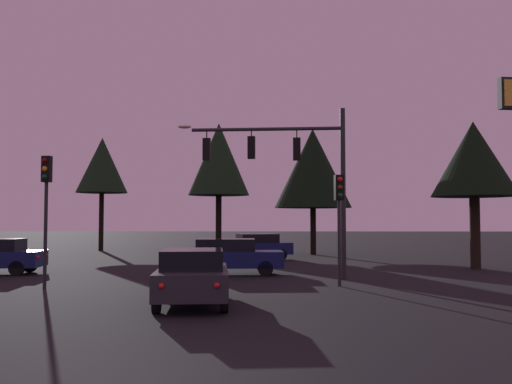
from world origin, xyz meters
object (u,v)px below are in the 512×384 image
traffic_light_corner_left (46,195)px  traffic_light_corner_right (340,211)px  car_far_lane (256,246)px  tree_center_horizon (474,160)px  traffic_light_median (339,207)px  car_nearside_lane (193,276)px  traffic_signal_mast_arm (289,162)px  tree_behind_sign (219,159)px  tree_left_far (102,166)px  tree_right_cluster (313,168)px  car_crossing_right (228,256)px

traffic_light_corner_left → traffic_light_corner_right: 13.54m
traffic_light_corner_left → car_far_lane: size_ratio=1.00×
traffic_light_corner_right → tree_center_horizon: size_ratio=0.54×
traffic_light_median → car_nearside_lane: size_ratio=0.93×
traffic_light_corner_left → car_nearside_lane: bearing=-32.8°
car_far_lane → tree_center_horizon: 12.90m
traffic_signal_mast_arm → tree_behind_sign: tree_behind_sign is taller
car_far_lane → tree_center_horizon: (10.59, -5.88, 4.42)m
traffic_light_corner_right → tree_left_far: (-16.20, 15.44, 3.77)m
tree_right_cluster → car_crossing_right: bearing=-109.1°
traffic_light_median → tree_right_cluster: size_ratio=0.46×
car_crossing_right → car_far_lane: size_ratio=1.05×
traffic_light_corner_left → traffic_signal_mast_arm: bearing=21.3°
tree_center_horizon → tree_left_far: bearing=145.8°
tree_left_far → traffic_light_corner_right: bearing=-43.6°
traffic_signal_mast_arm → tree_right_cluster: 15.63m
car_nearside_lane → tree_behind_sign: 27.00m
traffic_light_corner_left → tree_left_far: size_ratio=0.52×
traffic_light_corner_right → tree_right_cluster: tree_right_cluster is taller
traffic_light_corner_left → car_far_lane: (6.87, 13.77, -2.40)m
traffic_signal_mast_arm → car_far_lane: bearing=98.4°
traffic_signal_mast_arm → traffic_light_median: bearing=-55.5°
traffic_light_corner_left → traffic_light_corner_right: traffic_light_corner_left is taller
car_far_lane → tree_behind_sign: 11.22m
traffic_signal_mast_arm → tree_behind_sign: bearing=103.1°
traffic_light_corner_right → traffic_signal_mast_arm: bearing=-120.4°
traffic_light_corner_left → car_nearside_lane: (5.52, -3.56, -2.39)m
traffic_light_corner_left → tree_right_cluster: (10.65, 18.70, 2.65)m
traffic_light_corner_right → tree_left_far: size_ratio=0.44×
traffic_light_corner_right → car_far_lane: size_ratio=0.85×
traffic_light_median → tree_behind_sign: size_ratio=0.40×
car_nearside_lane → tree_right_cluster: bearing=77.0°
car_nearside_lane → tree_right_cluster: (5.12, 22.26, 5.05)m
tree_left_far → tree_right_cluster: size_ratio=1.01×
car_crossing_right → tree_left_far: bearing=121.1°
traffic_light_corner_right → tree_center_horizon: (6.40, 0.08, 2.47)m
car_nearside_lane → traffic_signal_mast_arm: bearing=67.1°
traffic_signal_mast_arm → car_nearside_lane: size_ratio=1.61×
tree_behind_sign → traffic_light_corner_right: bearing=-64.3°
tree_behind_sign → tree_left_far: (-9.03, 0.56, -0.39)m
tree_behind_sign → traffic_light_median: bearing=-74.2°
car_crossing_right → car_far_lane: 8.87m
traffic_light_median → tree_left_far: bearing=124.2°
traffic_signal_mast_arm → traffic_light_corner_left: bearing=-158.7°
tree_center_horizon → traffic_light_median: bearing=-136.3°
tree_left_far → traffic_light_median: bearing=-55.8°
traffic_light_median → tree_left_far: size_ratio=0.45×
traffic_signal_mast_arm → car_crossing_right: bearing=146.5°
traffic_light_median → tree_behind_sign: 23.09m
car_far_lane → tree_center_horizon: size_ratio=0.64×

